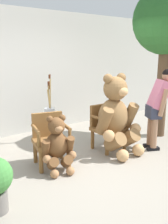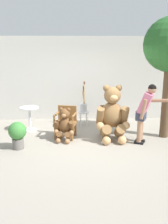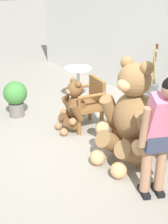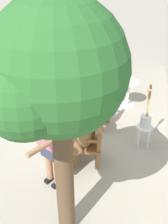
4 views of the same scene
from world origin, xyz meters
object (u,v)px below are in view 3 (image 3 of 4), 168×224
Objects in this scene: wooden_chair_right at (142,127)px; white_stool at (151,103)px; person_visitor at (161,129)px; potted_plant at (16,96)px; brush_bucket at (152,88)px; teddy_bear_large at (130,115)px; wooden_chair_left at (88,102)px; teddy_bear_small at (74,106)px; round_side_table at (78,80)px.

wooden_chair_right is 1.87× the size of white_stool.
person_visitor is 2.29× the size of potted_plant.
person_visitor is at bearing -36.71° from wooden_chair_right.
brush_bucket is (-1.49, 1.59, -0.28)m from person_visitor.
teddy_bear_large reaches higher than wooden_chair_right.
brush_bucket is at bearing 133.01° from person_visitor.
person_visitor reaches higher than potted_plant.
potted_plant is (-2.40, -0.54, -0.33)m from teddy_bear_large.
brush_bucket is (0.53, 1.01, 0.17)m from wooden_chair_left.
teddy_bear_small is (-1.26, -0.29, -0.02)m from wooden_chair_right.
person_visitor is 3.38× the size of white_stool.
wooden_chair_right is 1.24m from white_stool.
teddy_bear_small is at bearing -39.57° from round_side_table.
brush_bucket is at bearing 66.91° from teddy_bear_small.
wooden_chair_right is 0.95× the size of teddy_bear_small.
potted_plant is (-1.69, -1.81, 0.04)m from white_stool.
wooden_chair_left is 1.26× the size of potted_plant.
round_side_table is (-2.33, 0.60, -0.01)m from wooden_chair_right.
person_visitor is 2.20m from brush_bucket.
round_side_table reaches higher than potted_plant.
potted_plant is at bearing -145.35° from wooden_chair_left.
round_side_table is (-1.10, 0.60, -0.01)m from wooden_chair_left.
person_visitor is at bearing -20.76° from round_side_table.
wooden_chair_left is 1.15m from brush_bucket.
wooden_chair_left is at bearing -117.62° from brush_bucket.
wooden_chair_right is 1.26× the size of potted_plant.
person_visitor is at bearing -22.48° from teddy_bear_large.
teddy_bear_small is at bearing 24.34° from potted_plant.
person_visitor reaches higher than teddy_bear_large.
brush_bucket is at bearing 124.90° from wooden_chair_right.
round_side_table is at bearing 165.63° from wooden_chair_right.
white_stool is (0.53, 1.01, -0.11)m from wooden_chair_left.
brush_bucket is at bearing 62.38° from wooden_chair_left.
brush_bucket reaches higher than round_side_table.
wooden_chair_right is 0.37m from teddy_bear_large.
teddy_bear_small is at bearing -94.88° from wooden_chair_left.
teddy_bear_large is 2.50m from round_side_table.
teddy_bear_large is at bearing 157.52° from person_visitor.
wooden_chair_left is 1.87× the size of white_stool.
potted_plant is at bearing -161.47° from wooden_chair_right.
round_side_table reaches higher than white_stool.
teddy_bear_large reaches higher than white_stool.
round_side_table is (-1.62, -0.41, 0.09)m from white_stool.
person_visitor is (0.78, -0.32, 0.19)m from teddy_bear_large.
wooden_chair_right is 0.58× the size of teddy_bear_large.
teddy_bear_large is (1.24, -0.26, 0.26)m from wooden_chair_left.
person_visitor reaches higher than teddy_bear_small.
teddy_bear_large is 1.50m from white_stool.
white_stool is at bearing 124.93° from wooden_chair_right.
person_visitor is 1.62× the size of brush_bucket.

